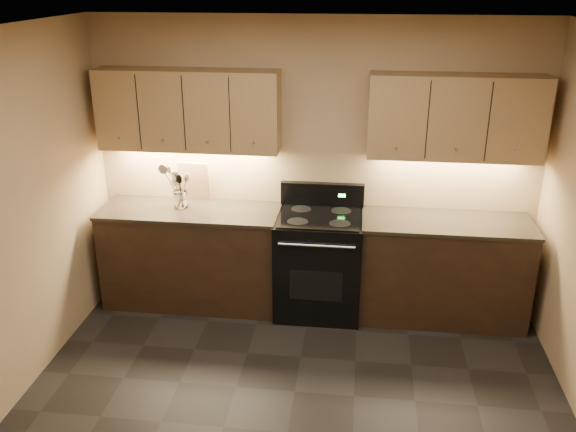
{
  "coord_description": "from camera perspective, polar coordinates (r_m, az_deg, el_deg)",
  "views": [
    {
      "loc": [
        0.41,
        -3.28,
        2.92
      ],
      "look_at": [
        -0.17,
        1.45,
        1.01
      ],
      "focal_mm": 38.0,
      "sensor_mm": 36.0,
      "label": 1
    }
  ],
  "objects": [
    {
      "name": "stove",
      "position": [
        5.53,
        2.91,
        -4.33
      ],
      "size": [
        0.76,
        0.68,
        1.14
      ],
      "color": "black",
      "rests_on": "ground"
    },
    {
      "name": "utensil_crock",
      "position": [
        5.61,
        -10.01,
        1.53
      ],
      "size": [
        0.15,
        0.15,
        0.16
      ],
      "color": "white",
      "rests_on": "counter_left"
    },
    {
      "name": "ceiling",
      "position": [
        3.32,
        -0.08,
        16.35
      ],
      "size": [
        4.0,
        4.0,
        0.0
      ],
      "primitive_type": "plane",
      "rotation": [
        3.14,
        0.0,
        0.0
      ],
      "color": "silver",
      "rests_on": "wall_back"
    },
    {
      "name": "wall_back",
      "position": [
        5.53,
        2.5,
        4.82
      ],
      "size": [
        4.0,
        0.04,
        2.6
      ],
      "primitive_type": "cube",
      "color": "tan",
      "rests_on": "ground"
    },
    {
      "name": "outlet_plate",
      "position": [
        5.82,
        -10.42,
        3.5
      ],
      "size": [
        0.08,
        0.01,
        0.12
      ],
      "primitive_type": "cube",
      "color": "#B2B5BA",
      "rests_on": "wall_back"
    },
    {
      "name": "steel_spatula",
      "position": [
        5.55,
        -9.8,
        2.85
      ],
      "size": [
        0.24,
        0.12,
        0.4
      ],
      "primitive_type": null,
      "rotation": [
        0.09,
        -0.35,
        -0.35
      ],
      "color": "silver",
      "rests_on": "utensil_crock"
    },
    {
      "name": "steel_skimmer",
      "position": [
        5.55,
        -9.83,
        2.91
      ],
      "size": [
        0.28,
        0.11,
        0.4
      ],
      "primitive_type": null,
      "rotation": [
        0.03,
        -0.48,
        -0.13
      ],
      "color": "silver",
      "rests_on": "utensil_crock"
    },
    {
      "name": "black_spoon",
      "position": [
        5.59,
        -9.96,
        2.46
      ],
      "size": [
        0.07,
        0.11,
        0.3
      ],
      "primitive_type": null,
      "rotation": [
        0.14,
        0.0,
        -0.07
      ],
      "color": "black",
      "rests_on": "utensil_crock"
    },
    {
      "name": "cutting_board",
      "position": [
        5.74,
        -8.74,
        3.28
      ],
      "size": [
        0.3,
        0.11,
        0.37
      ],
      "primitive_type": "cube",
      "rotation": [
        0.18,
        0.0,
        -0.08
      ],
      "color": "tan",
      "rests_on": "counter_left"
    },
    {
      "name": "upper_cab_right",
      "position": [
        5.3,
        15.42,
        8.9
      ],
      "size": [
        1.44,
        0.3,
        0.7
      ],
      "primitive_type": "cube",
      "color": "#AA8455",
      "rests_on": "wall_back"
    },
    {
      "name": "counter_right",
      "position": [
        5.6,
        14.26,
        -4.85
      ],
      "size": [
        1.46,
        0.62,
        0.93
      ],
      "color": "black",
      "rests_on": "ground"
    },
    {
      "name": "counter_left",
      "position": [
        5.75,
        -8.91,
        -3.69
      ],
      "size": [
        1.62,
        0.62,
        0.93
      ],
      "color": "black",
      "rests_on": "ground"
    },
    {
      "name": "wooden_spoon",
      "position": [
        5.57,
        -10.29,
        2.46
      ],
      "size": [
        0.16,
        0.1,
        0.31
      ],
      "primitive_type": null,
      "rotation": [
        -0.04,
        0.32,
        0.21
      ],
      "color": "tan",
      "rests_on": "utensil_crock"
    },
    {
      "name": "upper_cab_left",
      "position": [
        5.46,
        -9.31,
        9.75
      ],
      "size": [
        1.6,
        0.3,
        0.7
      ],
      "primitive_type": "cube",
      "color": "#AA8455",
      "rests_on": "wall_back"
    }
  ]
}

